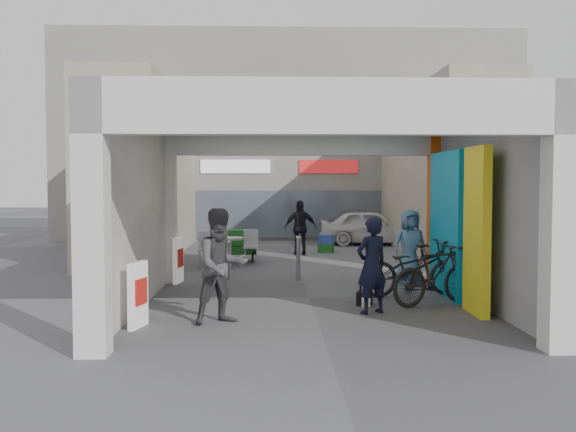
{
  "coord_description": "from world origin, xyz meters",
  "views": [
    {
      "loc": [
        -0.77,
        -12.14,
        2.2
      ],
      "look_at": [
        -0.37,
        1.0,
        1.51
      ],
      "focal_mm": 40.0,
      "sensor_mm": 36.0,
      "label": 1
    }
  ],
  "objects_px": {
    "cafe_set": "(226,253)",
    "man_elderly": "(410,246)",
    "man_with_dog": "(372,265)",
    "bicycle_rear": "(435,274)",
    "border_collie": "(365,291)",
    "man_crates": "(301,228)",
    "man_back_turned": "(222,266)",
    "white_van": "(372,227)",
    "produce_stand": "(233,249)",
    "bicycle_front": "(413,268)"
  },
  "relations": [
    {
      "from": "produce_stand",
      "to": "man_elderly",
      "type": "bearing_deg",
      "value": -48.33
    },
    {
      "from": "produce_stand",
      "to": "border_collie",
      "type": "height_order",
      "value": "produce_stand"
    },
    {
      "from": "bicycle_rear",
      "to": "bicycle_front",
      "type": "bearing_deg",
      "value": -14.07
    },
    {
      "from": "cafe_set",
      "to": "man_elderly",
      "type": "xyz_separation_m",
      "value": [
        4.2,
        -3.1,
        0.48
      ]
    },
    {
      "from": "border_collie",
      "to": "man_elderly",
      "type": "height_order",
      "value": "man_elderly"
    },
    {
      "from": "border_collie",
      "to": "bicycle_front",
      "type": "height_order",
      "value": "bicycle_front"
    },
    {
      "from": "cafe_set",
      "to": "bicycle_rear",
      "type": "bearing_deg",
      "value": -53.93
    },
    {
      "from": "man_crates",
      "to": "man_elderly",
      "type": "bearing_deg",
      "value": 112.97
    },
    {
      "from": "cafe_set",
      "to": "man_back_turned",
      "type": "bearing_deg",
      "value": -86.88
    },
    {
      "from": "border_collie",
      "to": "man_with_dog",
      "type": "xyz_separation_m",
      "value": [
        0.01,
        -0.66,
        0.55
      ]
    },
    {
      "from": "cafe_set",
      "to": "man_with_dog",
      "type": "bearing_deg",
      "value": -65.66
    },
    {
      "from": "man_with_dog",
      "to": "white_van",
      "type": "bearing_deg",
      "value": -126.75
    },
    {
      "from": "cafe_set",
      "to": "man_with_dog",
      "type": "relative_size",
      "value": 0.94
    },
    {
      "from": "man_with_dog",
      "to": "man_crates",
      "type": "relative_size",
      "value": 0.98
    },
    {
      "from": "bicycle_front",
      "to": "man_elderly",
      "type": "bearing_deg",
      "value": -18.5
    },
    {
      "from": "bicycle_front",
      "to": "man_with_dog",
      "type": "bearing_deg",
      "value": 138.06
    },
    {
      "from": "man_with_dog",
      "to": "white_van",
      "type": "distance_m",
      "value": 12.02
    },
    {
      "from": "produce_stand",
      "to": "bicycle_rear",
      "type": "distance_m",
      "value": 7.65
    },
    {
      "from": "border_collie",
      "to": "man_with_dog",
      "type": "relative_size",
      "value": 0.41
    },
    {
      "from": "produce_stand",
      "to": "man_with_dog",
      "type": "height_order",
      "value": "man_with_dog"
    },
    {
      "from": "border_collie",
      "to": "man_back_turned",
      "type": "height_order",
      "value": "man_back_turned"
    },
    {
      "from": "cafe_set",
      "to": "produce_stand",
      "type": "relative_size",
      "value": 1.16
    },
    {
      "from": "man_with_dog",
      "to": "bicycle_front",
      "type": "bearing_deg",
      "value": -151.28
    },
    {
      "from": "produce_stand",
      "to": "man_elderly",
      "type": "height_order",
      "value": "man_elderly"
    },
    {
      "from": "man_back_turned",
      "to": "man_elderly",
      "type": "height_order",
      "value": "man_back_turned"
    },
    {
      "from": "produce_stand",
      "to": "border_collie",
      "type": "bearing_deg",
      "value": -71.31
    },
    {
      "from": "cafe_set",
      "to": "man_crates",
      "type": "distance_m",
      "value": 3.24
    },
    {
      "from": "man_crates",
      "to": "bicycle_rear",
      "type": "distance_m",
      "value": 8.3
    },
    {
      "from": "cafe_set",
      "to": "bicycle_rear",
      "type": "distance_m",
      "value": 6.96
    },
    {
      "from": "man_with_dog",
      "to": "bicycle_rear",
      "type": "bearing_deg",
      "value": -179.3
    },
    {
      "from": "man_back_turned",
      "to": "border_collie",
      "type": "bearing_deg",
      "value": 0.67
    },
    {
      "from": "man_with_dog",
      "to": "man_back_turned",
      "type": "bearing_deg",
      "value": -12.49
    },
    {
      "from": "border_collie",
      "to": "white_van",
      "type": "distance_m",
      "value": 11.37
    },
    {
      "from": "man_with_dog",
      "to": "border_collie",
      "type": "bearing_deg",
      "value": -116.82
    },
    {
      "from": "man_with_dog",
      "to": "man_crates",
      "type": "xyz_separation_m",
      "value": [
        -0.76,
        8.72,
        0.02
      ]
    },
    {
      "from": "produce_stand",
      "to": "bicycle_rear",
      "type": "xyz_separation_m",
      "value": [
        3.98,
        -6.53,
        0.21
      ]
    },
    {
      "from": "produce_stand",
      "to": "man_back_turned",
      "type": "height_order",
      "value": "man_back_turned"
    },
    {
      "from": "man_with_dog",
      "to": "man_crates",
      "type": "height_order",
      "value": "man_crates"
    },
    {
      "from": "bicycle_front",
      "to": "white_van",
      "type": "bearing_deg",
      "value": -12.99
    },
    {
      "from": "white_van",
      "to": "bicycle_front",
      "type": "bearing_deg",
      "value": -178.04
    },
    {
      "from": "cafe_set",
      "to": "bicycle_front",
      "type": "bearing_deg",
      "value": -50.26
    },
    {
      "from": "man_back_turned",
      "to": "bicycle_front",
      "type": "bearing_deg",
      "value": 4.87
    },
    {
      "from": "man_crates",
      "to": "bicycle_front",
      "type": "xyz_separation_m",
      "value": [
        1.82,
        -7.13,
        -0.29
      ]
    },
    {
      "from": "man_with_dog",
      "to": "man_back_turned",
      "type": "xyz_separation_m",
      "value": [
        -2.47,
        -0.67,
        0.08
      ]
    },
    {
      "from": "man_crates",
      "to": "white_van",
      "type": "distance_m",
      "value": 4.13
    },
    {
      "from": "man_crates",
      "to": "cafe_set",
      "type": "bearing_deg",
      "value": 51.35
    },
    {
      "from": "man_back_turned",
      "to": "bicycle_rear",
      "type": "distance_m",
      "value": 3.96
    },
    {
      "from": "white_van",
      "to": "bicycle_rear",
      "type": "bearing_deg",
      "value": -176.7
    },
    {
      "from": "cafe_set",
      "to": "man_back_turned",
      "type": "distance_m",
      "value": 6.99
    },
    {
      "from": "man_crates",
      "to": "produce_stand",
      "type": "bearing_deg",
      "value": 39.78
    }
  ]
}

